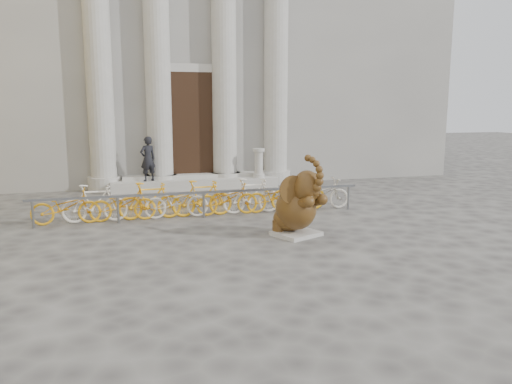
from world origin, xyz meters
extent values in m
plane|color=#474442|center=(0.00, 0.00, 0.00)|extent=(80.00, 80.00, 0.00)
cube|color=gray|center=(0.00, 15.00, 6.00)|extent=(22.00, 10.00, 12.00)
cube|color=black|center=(0.00, 9.92, 2.30)|extent=(2.40, 0.16, 4.00)
cylinder|color=#A8A59E|center=(-3.20, 9.80, 4.00)|extent=(0.90, 0.90, 8.00)
cylinder|color=#A8A59E|center=(-1.20, 9.80, 4.00)|extent=(0.90, 0.90, 8.00)
cylinder|color=#A8A59E|center=(1.20, 9.80, 4.00)|extent=(0.90, 0.90, 8.00)
cylinder|color=#A8A59E|center=(3.20, 9.80, 4.00)|extent=(0.90, 0.90, 8.00)
cube|color=#A8A59E|center=(0.00, 9.40, 0.18)|extent=(6.00, 1.20, 0.36)
cube|color=#A8A59E|center=(1.22, 2.02, 0.05)|extent=(1.22, 1.17, 0.10)
ellipsoid|color=black|center=(1.13, 2.22, 0.38)|extent=(1.04, 1.02, 0.61)
ellipsoid|color=black|center=(1.21, 2.04, 0.65)|extent=(1.30, 1.42, 0.99)
cylinder|color=black|center=(0.85, 2.22, 0.22)|extent=(0.38, 0.38, 0.25)
cylinder|color=black|center=(1.32, 2.43, 0.22)|extent=(0.38, 0.38, 0.25)
cylinder|color=black|center=(1.17, 1.61, 0.84)|extent=(0.44, 0.61, 0.38)
cylinder|color=black|center=(1.56, 1.78, 0.84)|extent=(0.44, 0.61, 0.38)
ellipsoid|color=black|center=(1.35, 1.73, 1.18)|extent=(0.84, 0.82, 0.76)
cylinder|color=black|center=(1.01, 1.70, 1.15)|extent=(0.65, 0.11, 0.65)
cylinder|color=black|center=(1.60, 1.96, 1.15)|extent=(0.52, 0.47, 0.65)
cone|color=beige|center=(1.32, 1.51, 1.03)|extent=(0.19, 0.21, 0.10)
cone|color=beige|center=(1.53, 1.60, 1.03)|extent=(0.10, 0.23, 0.10)
cube|color=slate|center=(-0.54, 4.44, 0.70)|extent=(8.91, 0.06, 0.06)
cylinder|color=slate|center=(-4.80, 4.44, 0.35)|extent=(0.06, 0.06, 0.70)
cylinder|color=slate|center=(-2.77, 4.44, 0.35)|extent=(0.06, 0.06, 0.70)
cylinder|color=slate|center=(-0.54, 4.44, 0.35)|extent=(0.06, 0.06, 0.70)
cylinder|color=slate|center=(1.69, 4.44, 0.35)|extent=(0.06, 0.06, 0.70)
cylinder|color=slate|center=(3.72, 4.44, 0.35)|extent=(0.06, 0.06, 0.70)
imported|color=#F5A815|center=(-4.05, 4.69, 0.50)|extent=(1.70, 0.50, 1.00)
imported|color=silver|center=(-3.35, 4.69, 0.50)|extent=(1.66, 0.47, 1.00)
imported|color=#F5A815|center=(-2.64, 4.69, 0.50)|extent=(1.70, 0.50, 1.00)
imported|color=#F5A815|center=(-1.94, 4.69, 0.50)|extent=(1.66, 0.47, 1.00)
imported|color=silver|center=(-1.24, 4.69, 0.50)|extent=(1.70, 0.50, 1.00)
imported|color=#F5A815|center=(-0.54, 4.69, 0.50)|extent=(1.66, 0.47, 1.00)
imported|color=#F5A815|center=(0.16, 4.69, 0.50)|extent=(1.70, 0.50, 1.00)
imported|color=silver|center=(0.86, 4.69, 0.50)|extent=(1.66, 0.47, 1.00)
imported|color=#F5A815|center=(1.56, 4.69, 0.50)|extent=(1.70, 0.50, 1.00)
imported|color=#F5A815|center=(2.27, 4.69, 0.50)|extent=(1.66, 0.47, 1.00)
imported|color=silver|center=(2.97, 4.69, 0.50)|extent=(1.70, 0.50, 1.00)
imported|color=black|center=(-1.69, 9.26, 1.15)|extent=(0.68, 0.58, 1.58)
cylinder|color=#A8A59E|center=(2.33, 9.10, 0.43)|extent=(0.44, 0.44, 0.13)
cylinder|color=#A8A59E|center=(2.33, 9.10, 0.85)|extent=(0.31, 0.31, 0.99)
cylinder|color=#A8A59E|center=(2.33, 9.10, 1.38)|extent=(0.44, 0.44, 0.11)
camera|label=1|loc=(-2.73, -8.61, 2.99)|focal=35.00mm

